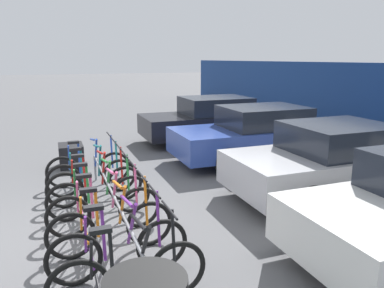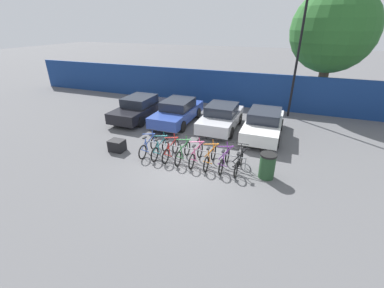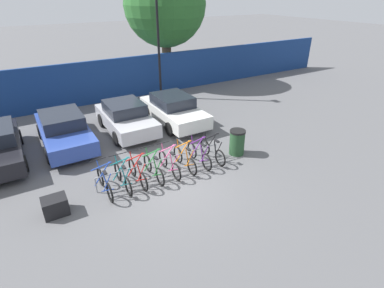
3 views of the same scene
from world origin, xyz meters
name	(u,v)px [view 1 (image 1 of 3)]	position (x,y,z in m)	size (l,w,h in m)	color
ground_plane	(69,233)	(0.00, 0.00, 0.00)	(120.00, 120.00, 0.00)	#59595B
bike_rack	(112,195)	(-0.06, 0.68, 0.50)	(4.75, 0.04, 0.57)	gray
bicycle_blue	(89,167)	(-2.17, 0.53, 0.38)	(0.68, 1.71, 1.05)	black
bicycle_teal	(92,176)	(-1.56, 0.53, 0.38)	(0.68, 1.71, 1.05)	black
bicycle_red	(95,184)	(-1.03, 0.53, 0.38)	(0.68, 1.71, 1.05)	black
bicycle_green	(100,195)	(-0.44, 0.53, 0.38)	(0.68, 1.71, 1.05)	black
bicycle_pink	(105,209)	(0.18, 0.53, 0.38)	(0.68, 1.71, 1.05)	black
bicycle_orange	(111,226)	(0.81, 0.53, 0.38)	(0.68, 1.71, 1.05)	black
bicycle_purple	(120,248)	(1.43, 0.53, 0.38)	(0.68, 1.71, 1.05)	black
bicycle_black	(130,275)	(2.04, 0.53, 0.38)	(0.68, 1.71, 1.05)	black
car_black	(213,119)	(-5.16, 4.64, 0.69)	(1.91, 4.40, 1.40)	black
car_blue	(260,134)	(-2.60, 4.82, 0.69)	(1.91, 4.40, 1.40)	#2D479E
car_silver	(334,161)	(0.11, 4.82, 0.69)	(1.91, 3.99, 1.40)	#B7B7BC
cargo_crate	(71,155)	(-3.73, 0.26, 0.28)	(0.70, 0.56, 0.55)	black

